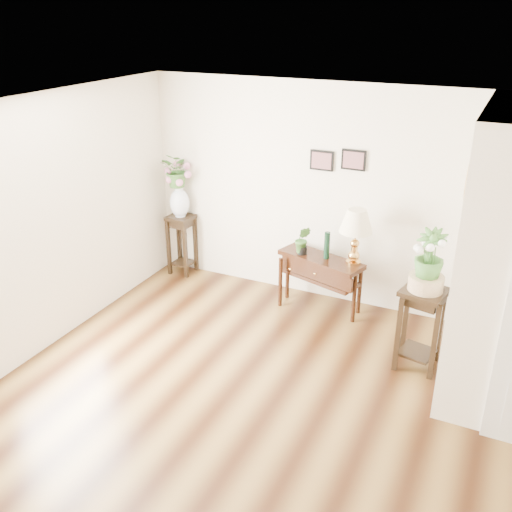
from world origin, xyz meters
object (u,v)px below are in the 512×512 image
Objects in this scene: table_lamp at (355,236)px; plant_stand_b at (420,328)px; plant_stand_a at (182,244)px; console_table at (320,284)px.

plant_stand_b is at bearing -37.14° from table_lamp.
table_lamp reaches higher than plant_stand_a.
table_lamp is 1.36m from plant_stand_b.
plant_stand_a is at bearing -168.81° from console_table.
console_table is 0.83m from table_lamp.
plant_stand_b reaches higher than console_table.
table_lamp reaches higher than plant_stand_b.
console_table is at bearing 152.11° from plant_stand_b.
table_lamp is 2.68m from plant_stand_a.
plant_stand_a is (-2.18, 0.22, 0.07)m from console_table.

